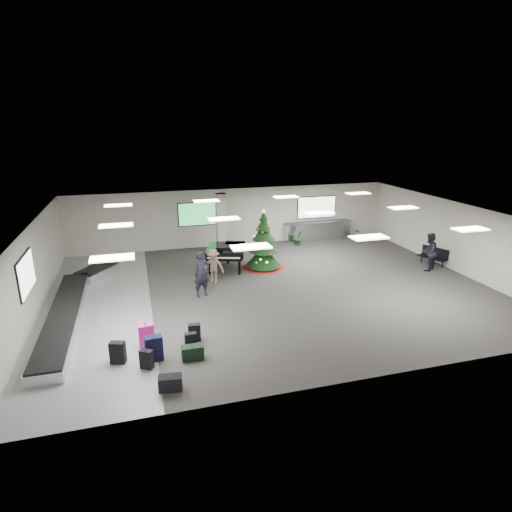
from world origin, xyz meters
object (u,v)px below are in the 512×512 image
object	(u,v)px
christmas_tree	(264,248)
potted_plant_right	(357,235)
bench	(434,255)
traveler_b	(213,266)
baggage_carousel	(72,306)
traveler_a	(202,274)
grand_piano	(226,251)
potted_plant_left	(298,238)
service_counter	(318,231)
pink_suitcase	(146,335)
traveler_bench	(429,252)

from	to	relation	value
christmas_tree	potted_plant_right	world-z (taller)	christmas_tree
bench	traveler_b	bearing A→B (deg)	154.03
baggage_carousel	traveler_a	bearing A→B (deg)	1.62
bench	potted_plant_right	distance (m)	5.09
grand_piano	potted_plant_left	distance (m)	5.61
christmas_tree	grand_piano	xyz separation A→B (m)	(-1.78, 0.23, -0.08)
christmas_tree	service_counter	bearing A→B (deg)	40.87
baggage_carousel	potted_plant_left	distance (m)	12.75
traveler_a	potted_plant_right	world-z (taller)	traveler_a
christmas_tree	traveler_b	xyz separation A→B (m)	(-2.68, -1.36, -0.23)
service_counter	pink_suitcase	bearing A→B (deg)	-135.37
service_counter	traveler_a	world-z (taller)	traveler_a
service_counter	potted_plant_left	world-z (taller)	service_counter
traveler_a	potted_plant_right	distance (m)	11.48
baggage_carousel	service_counter	xyz separation A→B (m)	(12.84, 6.73, 0.33)
traveler_a	potted_plant_left	size ratio (longest dim) A/B	2.10
traveler_b	potted_plant_right	xyz separation A→B (m)	(9.31, 4.28, -0.39)
pink_suitcase	bench	distance (m)	14.50
traveler_b	traveler_bench	xyz separation A→B (m)	(10.03, -1.14, 0.14)
potted_plant_left	service_counter	bearing A→B (deg)	28.44
pink_suitcase	traveler_a	size ratio (longest dim) A/B	0.40
traveler_a	potted_plant_left	bearing A→B (deg)	27.08
traveler_b	potted_plant_right	world-z (taller)	traveler_b
potted_plant_left	baggage_carousel	bearing A→B (deg)	-152.43
bench	christmas_tree	bearing A→B (deg)	143.71
grand_piano	baggage_carousel	bearing A→B (deg)	-137.75
pink_suitcase	potted_plant_right	world-z (taller)	pink_suitcase
christmas_tree	traveler_b	bearing A→B (deg)	-153.10
pink_suitcase	traveler_b	distance (m)	5.72
service_counter	potted_plant_left	bearing A→B (deg)	-151.56
traveler_a	potted_plant_left	xyz separation A→B (m)	(6.40, 5.76, -0.49)
baggage_carousel	traveler_a	xyz separation A→B (m)	(4.90, 0.14, 0.73)
traveler_b	potted_plant_left	xyz separation A→B (m)	(5.69, 4.46, -0.31)
bench	potted_plant_right	bearing A→B (deg)	84.46
pink_suitcase	traveler_bench	world-z (taller)	traveler_bench
potted_plant_left	bench	bearing A→B (deg)	-44.45
traveler_a	potted_plant_right	size ratio (longest dim) A/B	2.56
christmas_tree	grand_piano	bearing A→B (deg)	172.58
traveler_a	bench	bearing A→B (deg)	-11.30
pink_suitcase	traveler_bench	bearing A→B (deg)	9.49
christmas_tree	potted_plant_left	size ratio (longest dim) A/B	3.20
christmas_tree	grand_piano	world-z (taller)	christmas_tree
potted_plant_right	traveler_b	bearing A→B (deg)	-155.30
traveler_a	traveler_b	world-z (taller)	traveler_a
pink_suitcase	potted_plant_right	distance (m)	15.34
baggage_carousel	bench	world-z (taller)	bench
traveler_b	christmas_tree	bearing A→B (deg)	56.22
baggage_carousel	traveler_b	world-z (taller)	traveler_b
bench	pink_suitcase	bearing A→B (deg)	174.16
service_counter	traveler_a	bearing A→B (deg)	-140.30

